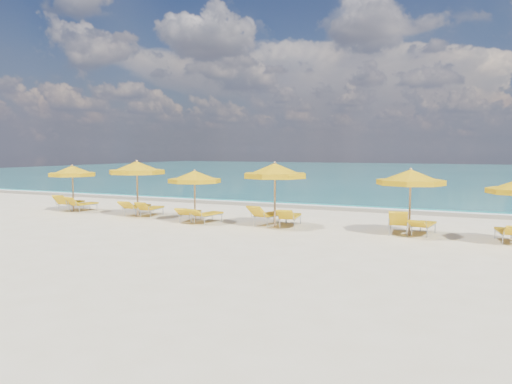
% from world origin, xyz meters
% --- Properties ---
extents(ground_plane, '(120.00, 120.00, 0.00)m').
position_xyz_m(ground_plane, '(0.00, 0.00, 0.00)').
color(ground_plane, beige).
extents(ocean, '(120.00, 80.00, 0.30)m').
position_xyz_m(ocean, '(0.00, 48.00, 0.00)').
color(ocean, '#136C6E').
rests_on(ocean, ground).
extents(wet_sand_band, '(120.00, 2.60, 0.01)m').
position_xyz_m(wet_sand_band, '(0.00, 7.40, 0.00)').
color(wet_sand_band, tan).
rests_on(wet_sand_band, ground).
extents(foam_line, '(120.00, 1.20, 0.03)m').
position_xyz_m(foam_line, '(0.00, 8.20, 0.00)').
color(foam_line, white).
rests_on(foam_line, ground).
extents(whitecap_near, '(14.00, 0.36, 0.05)m').
position_xyz_m(whitecap_near, '(-6.00, 17.00, 0.00)').
color(whitecap_near, white).
rests_on(whitecap_near, ground).
extents(whitecap_far, '(18.00, 0.30, 0.05)m').
position_xyz_m(whitecap_far, '(8.00, 24.00, 0.00)').
color(whitecap_far, white).
rests_on(whitecap_far, ground).
extents(umbrella_1, '(2.82, 2.82, 2.27)m').
position_xyz_m(umbrella_1, '(-9.27, 0.50, 1.94)').
color(umbrella_1, tan).
rests_on(umbrella_1, ground).
extents(umbrella_2, '(3.22, 3.22, 2.53)m').
position_xyz_m(umbrella_2, '(-5.35, 0.41, 2.15)').
color(umbrella_2, tan).
rests_on(umbrella_2, ground).
extents(umbrella_3, '(2.38, 2.38, 2.19)m').
position_xyz_m(umbrella_3, '(-1.95, -0.21, 1.86)').
color(umbrella_3, tan).
rests_on(umbrella_3, ground).
extents(umbrella_4, '(2.52, 2.52, 2.53)m').
position_xyz_m(umbrella_4, '(1.43, 0.16, 2.15)').
color(umbrella_4, tan).
rests_on(umbrella_4, ground).
extents(umbrella_5, '(2.41, 2.41, 2.36)m').
position_xyz_m(umbrella_5, '(6.42, 0.34, 2.01)').
color(umbrella_5, tan).
rests_on(umbrella_5, ground).
extents(lounger_1_left, '(0.96, 1.92, 0.86)m').
position_xyz_m(lounger_1_left, '(-9.73, 0.80, 0.23)').
color(lounger_1_left, '#A5A8AD').
rests_on(lounger_1_left, ground).
extents(lounger_1_right, '(0.68, 1.67, 0.78)m').
position_xyz_m(lounger_1_right, '(-8.92, 0.83, 0.21)').
color(lounger_1_right, '#A5A8AD').
rests_on(lounger_1_right, ground).
extents(lounger_2_left, '(0.83, 1.95, 0.75)m').
position_xyz_m(lounger_2_left, '(-5.69, 0.79, 0.23)').
color(lounger_2_left, '#A5A8AD').
rests_on(lounger_2_left, ground).
extents(lounger_2_right, '(0.77, 1.77, 0.74)m').
position_xyz_m(lounger_2_right, '(-4.84, 0.74, 0.21)').
color(lounger_2_right, '#A5A8AD').
rests_on(lounger_2_right, ground).
extents(lounger_3_left, '(0.90, 1.82, 0.67)m').
position_xyz_m(lounger_3_left, '(-2.43, 0.14, 0.21)').
color(lounger_3_left, '#A5A8AD').
rests_on(lounger_3_left, ground).
extents(lounger_3_right, '(0.82, 1.83, 0.68)m').
position_xyz_m(lounger_3_right, '(-1.50, 0.04, 0.21)').
color(lounger_3_right, '#A5A8AD').
rests_on(lounger_3_right, ground).
extents(lounger_4_left, '(1.03, 2.07, 0.87)m').
position_xyz_m(lounger_4_left, '(1.02, 0.63, 0.24)').
color(lounger_4_left, '#A5A8AD').
rests_on(lounger_4_left, ground).
extents(lounger_4_right, '(0.91, 1.98, 0.79)m').
position_xyz_m(lounger_4_right, '(1.91, 0.55, 0.23)').
color(lounger_4_right, '#A5A8AD').
rests_on(lounger_4_right, ground).
extents(lounger_5_left, '(0.90, 1.97, 0.93)m').
position_xyz_m(lounger_5_left, '(6.00, 0.69, 0.24)').
color(lounger_5_left, '#A5A8AD').
rests_on(lounger_5_left, ground).
extents(lounger_5_right, '(0.81, 1.88, 0.66)m').
position_xyz_m(lounger_5_right, '(6.84, 0.77, 0.21)').
color(lounger_5_right, '#A5A8AD').
rests_on(lounger_5_right, ground).
extents(lounger_6_left, '(0.87, 1.79, 0.70)m').
position_xyz_m(lounger_6_left, '(9.48, 0.41, 0.21)').
color(lounger_6_left, '#A5A8AD').
rests_on(lounger_6_left, ground).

